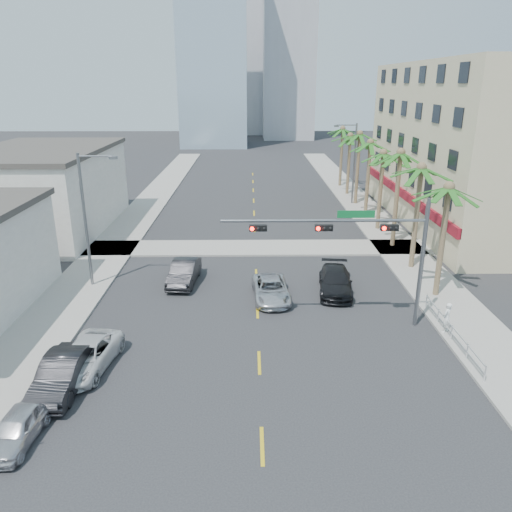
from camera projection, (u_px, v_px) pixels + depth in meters
The scene contains 28 objects.
ground at pixel (261, 413), 20.95m from camera, with size 260.00×260.00×0.00m, color #262628.
sidewalk_right at pixel (405, 255), 39.96m from camera, with size 4.00×120.00×0.15m, color gray.
sidewalk_left at pixel (105, 256), 39.68m from camera, with size 4.00×120.00×0.15m, color gray.
sidewalk_cross at pixel (255, 248), 41.71m from camera, with size 80.00×4.00×0.15m, color gray.
building_right at pixel (487, 146), 47.08m from camera, with size 15.25×28.00×15.00m.
building_left_far at pixel (44, 192), 45.99m from camera, with size 11.00×18.00×7.20m, color beige.
tower_far_left at pixel (213, 27), 102.69m from camera, with size 14.00×14.00×48.00m, color #99B2C6.
tower_far_right at pixel (290, 6), 115.08m from camera, with size 12.00×12.00×60.00m, color #ADADB2.
tower_far_center at pixel (240, 51), 132.06m from camera, with size 16.00×16.00×42.00m, color #ADADB2.
traffic_signal_mast at pixel (365, 241), 26.87m from camera, with size 11.12×0.54×7.20m.
palm_tree_0 at pixel (449, 189), 30.09m from camera, with size 4.80×4.80×7.80m.
palm_tree_1 at pixel (421, 169), 34.89m from camera, with size 4.80×4.80×8.16m.
palm_tree_2 at pixel (401, 154), 39.69m from camera, with size 4.80×4.80×8.52m.
palm_tree_3 at pixel (383, 154), 44.83m from camera, with size 4.80×4.80×7.80m.
palm_tree_4 at pixel (370, 143), 49.62m from camera, with size 4.80×4.80×8.16m.
palm_tree_5 at pixel (360, 135), 54.42m from camera, with size 4.80×4.80×8.52m.
palm_tree_6 at pixel (350, 136), 59.56m from camera, with size 4.80×4.80×7.80m.
palm_tree_7 at pixel (343, 129), 64.35m from camera, with size 4.80×4.80×8.16m.
streetlight_left at pixel (88, 214), 32.39m from camera, with size 2.55×0.25×9.00m.
streetlight_right at pixel (353, 160), 55.31m from camera, with size 2.55×0.25×9.00m.
guardrail at pixel (452, 331), 26.52m from camera, with size 0.08×8.08×1.00m.
car_parked_near at pixel (17, 428), 19.12m from camera, with size 1.46×3.64×1.24m, color silver.
car_parked_mid at pixel (62, 374), 22.38m from camera, with size 1.66×4.75×1.57m, color black.
car_parked_far at pixel (86, 356), 24.01m from camera, with size 2.27×4.93×1.37m, color silver.
car_lane_left at pixel (184, 272), 34.35m from camera, with size 1.65×4.74×1.56m, color black.
car_lane_center at pixel (271, 289), 31.81m from camera, with size 2.21×4.78×1.33m, color silver.
car_lane_right at pixel (335, 281), 32.88m from camera, with size 2.10×5.16×1.50m, color black.
pedestrian at pixel (447, 318), 27.21m from camera, with size 0.63×0.42×1.73m, color white.
Camera 1 is at (-0.43, -17.61, 13.14)m, focal length 35.00 mm.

